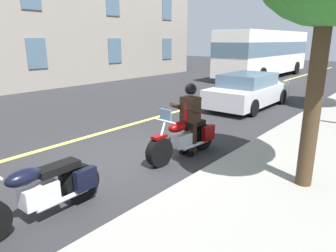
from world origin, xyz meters
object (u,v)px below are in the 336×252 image
object	(u,v)px
motorcycle_parked	(42,191)
bus_near	(265,51)
motorcycle_main	(184,138)
rider_main	(190,113)
car_dark	(249,91)

from	to	relation	value
motorcycle_parked	bus_near	world-z (taller)	bus_near
motorcycle_main	motorcycle_parked	bearing A→B (deg)	-1.89
motorcycle_parked	motorcycle_main	bearing A→B (deg)	178.11
motorcycle_main	rider_main	bearing A→B (deg)	176.79
rider_main	motorcycle_main	bearing A→B (deg)	-3.21
bus_near	motorcycle_parked	bearing A→B (deg)	13.58
motorcycle_parked	bus_near	bearing A→B (deg)	-166.42
motorcycle_parked	bus_near	size ratio (longest dim) A/B	0.20
rider_main	car_dark	world-z (taller)	rider_main
rider_main	car_dark	xyz separation A→B (m)	(-5.99, -1.29, -0.35)
bus_near	car_dark	world-z (taller)	bus_near
motorcycle_main	car_dark	distance (m)	6.31
motorcycle_parked	rider_main	bearing A→B (deg)	178.05
motorcycle_main	bus_near	distance (m)	17.59
motorcycle_main	motorcycle_parked	size ratio (longest dim) A/B	1.00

